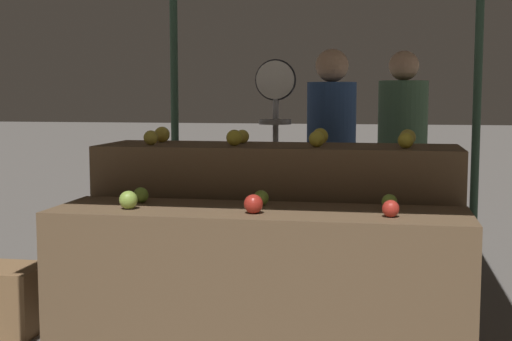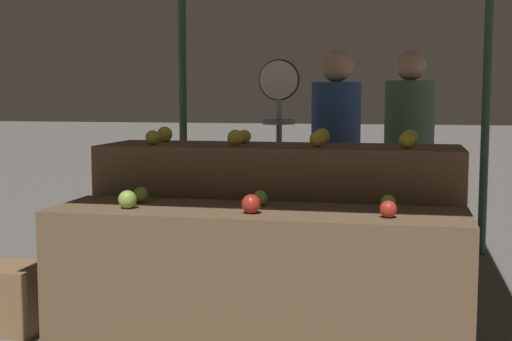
# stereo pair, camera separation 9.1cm
# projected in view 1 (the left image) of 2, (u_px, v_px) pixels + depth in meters

# --- Properties ---
(display_counter_front) EXTENTS (1.94, 0.55, 0.82)m
(display_counter_front) POSITION_uv_depth(u_px,v_px,m) (258.00, 296.00, 3.35)
(display_counter_front) COLOR brown
(display_counter_front) RESTS_ON ground_plane
(display_counter_back) EXTENTS (1.94, 0.55, 1.08)m
(display_counter_back) POSITION_uv_depth(u_px,v_px,m) (277.00, 243.00, 3.92)
(display_counter_back) COLOR brown
(display_counter_back) RESTS_ON ground_plane
(apple_front_0) EXTENTS (0.09, 0.09, 0.09)m
(apple_front_0) POSITION_uv_depth(u_px,v_px,m) (128.00, 200.00, 3.32)
(apple_front_0) COLOR #8EB247
(apple_front_0) RESTS_ON display_counter_front
(apple_front_1) EXTENTS (0.09, 0.09, 0.09)m
(apple_front_1) POSITION_uv_depth(u_px,v_px,m) (254.00, 204.00, 3.19)
(apple_front_1) COLOR #AD281E
(apple_front_1) RESTS_ON display_counter_front
(apple_front_2) EXTENTS (0.08, 0.08, 0.08)m
(apple_front_2) POSITION_uv_depth(u_px,v_px,m) (391.00, 209.00, 3.10)
(apple_front_2) COLOR #B72D23
(apple_front_2) RESTS_ON display_counter_front
(apple_front_3) EXTENTS (0.08, 0.08, 0.08)m
(apple_front_3) POSITION_uv_depth(u_px,v_px,m) (141.00, 195.00, 3.51)
(apple_front_3) COLOR #7AA338
(apple_front_3) RESTS_ON display_counter_front
(apple_front_4) EXTENTS (0.07, 0.07, 0.07)m
(apple_front_4) POSITION_uv_depth(u_px,v_px,m) (261.00, 198.00, 3.42)
(apple_front_4) COLOR #84AD3D
(apple_front_4) RESTS_ON display_counter_front
(apple_front_5) EXTENTS (0.07, 0.07, 0.07)m
(apple_front_5) POSITION_uv_depth(u_px,v_px,m) (389.00, 202.00, 3.30)
(apple_front_5) COLOR #84AD3D
(apple_front_5) RESTS_ON display_counter_front
(apple_back_0) EXTENTS (0.08, 0.08, 0.08)m
(apple_back_0) POSITION_uv_depth(u_px,v_px,m) (151.00, 138.00, 3.87)
(apple_back_0) COLOR gold
(apple_back_0) RESTS_ON display_counter_back
(apple_back_1) EXTENTS (0.09, 0.09, 0.09)m
(apple_back_1) POSITION_uv_depth(u_px,v_px,m) (234.00, 138.00, 3.81)
(apple_back_1) COLOR gold
(apple_back_1) RESTS_ON display_counter_back
(apple_back_2) EXTENTS (0.08, 0.08, 0.08)m
(apple_back_2) POSITION_uv_depth(u_px,v_px,m) (317.00, 139.00, 3.72)
(apple_back_2) COLOR gold
(apple_back_2) RESTS_ON display_counter_back
(apple_back_3) EXTENTS (0.08, 0.08, 0.08)m
(apple_back_3) POSITION_uv_depth(u_px,v_px,m) (406.00, 140.00, 3.63)
(apple_back_3) COLOR gold
(apple_back_3) RESTS_ON display_counter_back
(apple_back_4) EXTENTS (0.09, 0.09, 0.09)m
(apple_back_4) POSITION_uv_depth(u_px,v_px,m) (162.00, 134.00, 4.10)
(apple_back_4) COLOR yellow
(apple_back_4) RESTS_ON display_counter_back
(apple_back_5) EXTENTS (0.08, 0.08, 0.08)m
(apple_back_5) POSITION_uv_depth(u_px,v_px,m) (242.00, 136.00, 4.01)
(apple_back_5) COLOR yellow
(apple_back_5) RESTS_ON display_counter_back
(apple_back_6) EXTENTS (0.09, 0.09, 0.09)m
(apple_back_6) POSITION_uv_depth(u_px,v_px,m) (320.00, 136.00, 3.93)
(apple_back_6) COLOR gold
(apple_back_6) RESTS_ON display_counter_back
(apple_back_7) EXTENTS (0.09, 0.09, 0.09)m
(apple_back_7) POSITION_uv_depth(u_px,v_px,m) (408.00, 137.00, 3.84)
(apple_back_7) COLOR gold
(apple_back_7) RESTS_ON display_counter_back
(produce_scale) EXTENTS (0.25, 0.20, 1.57)m
(produce_scale) POSITION_uv_depth(u_px,v_px,m) (275.00, 131.00, 4.43)
(produce_scale) COLOR #99999E
(produce_scale) RESTS_ON ground_plane
(person_vendor_at_scale) EXTENTS (0.38, 0.38, 1.65)m
(person_vendor_at_scale) POSITION_uv_depth(u_px,v_px,m) (331.00, 154.00, 4.72)
(person_vendor_at_scale) COLOR #2D2D38
(person_vendor_at_scale) RESTS_ON ground_plane
(person_customer_left) EXTENTS (0.45, 0.45, 1.68)m
(person_customer_left) POSITION_uv_depth(u_px,v_px,m) (402.00, 147.00, 5.29)
(person_customer_left) COLOR #2D2D38
(person_customer_left) RESTS_ON ground_plane
(wooden_crate_side) EXTENTS (0.37, 0.37, 0.37)m
(wooden_crate_side) POSITION_uv_depth(u_px,v_px,m) (11.00, 299.00, 4.09)
(wooden_crate_side) COLOR olive
(wooden_crate_side) RESTS_ON ground_plane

